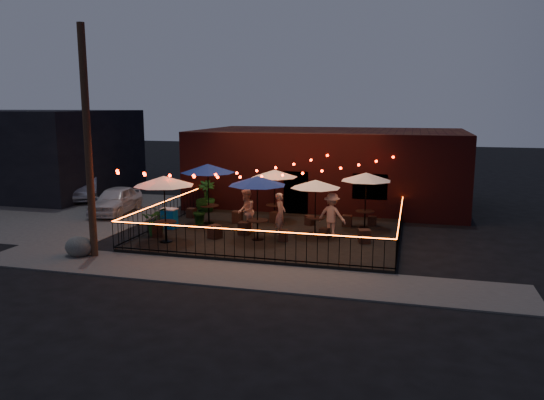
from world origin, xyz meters
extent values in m
plane|color=black|center=(0.00, 0.00, 0.00)|extent=(110.00, 110.00, 0.00)
cube|color=black|center=(0.00, 2.00, 0.07)|extent=(10.00, 8.00, 0.15)
cube|color=#464340|center=(0.00, -3.25, 0.03)|extent=(18.00, 2.50, 0.05)
cube|color=#464340|center=(-12.00, 4.00, 0.01)|extent=(11.00, 12.00, 0.02)
cube|color=#390F0F|center=(1.00, 10.00, 2.00)|extent=(14.00, 8.00, 4.00)
cube|color=black|center=(0.00, 6.12, 1.10)|extent=(1.20, 0.24, 2.20)
cube|color=black|center=(3.50, 6.12, 1.60)|extent=(1.60, 0.24, 1.20)
cube|color=black|center=(-18.00, 9.00, 2.50)|extent=(12.00, 9.00, 5.00)
cylinder|color=#3A2217|center=(-5.40, -2.60, 4.00)|extent=(0.26, 0.26, 8.00)
cube|color=black|center=(0.00, -2.00, 0.23)|extent=(10.00, 0.04, 0.04)
cube|color=black|center=(0.00, -2.00, 1.15)|extent=(10.00, 0.04, 0.04)
cube|color=#FF5410|center=(0.00, -2.00, 1.18)|extent=(10.00, 0.03, 0.02)
cube|color=black|center=(-5.00, 2.00, 0.23)|extent=(0.04, 8.00, 0.04)
cube|color=black|center=(-5.00, 2.00, 1.15)|extent=(0.04, 8.00, 0.04)
cube|color=#FF5410|center=(-5.00, 2.00, 1.18)|extent=(0.03, 8.00, 0.02)
cube|color=black|center=(5.00, 2.00, 0.23)|extent=(0.04, 8.00, 0.04)
cube|color=black|center=(5.00, 2.00, 1.15)|extent=(0.04, 8.00, 0.04)
cube|color=#FF5410|center=(5.00, 2.00, 1.18)|extent=(0.03, 8.00, 0.02)
cylinder|color=black|center=(-3.63, -0.54, 0.17)|extent=(0.46, 0.46, 0.03)
cylinder|color=black|center=(-3.63, -0.54, 0.54)|extent=(0.06, 0.06, 0.76)
cylinder|color=black|center=(-3.63, -0.54, 0.93)|extent=(0.84, 0.84, 0.04)
cylinder|color=black|center=(-3.63, -0.54, 1.41)|extent=(0.05, 0.05, 2.52)
cone|color=white|center=(-3.63, -0.54, 2.51)|extent=(2.47, 2.47, 0.37)
cylinder|color=black|center=(-3.24, 2.89, 0.17)|extent=(0.48, 0.48, 0.03)
cylinder|color=black|center=(-3.24, 2.89, 0.55)|extent=(0.07, 0.07, 0.79)
cylinder|color=black|center=(-3.24, 2.89, 0.96)|extent=(0.87, 0.87, 0.04)
cylinder|color=black|center=(-3.24, 2.89, 1.46)|extent=(0.05, 0.05, 2.62)
cone|color=navy|center=(-3.24, 2.89, 2.61)|extent=(3.17, 3.17, 0.38)
cylinder|color=black|center=(-0.34, 0.70, 0.17)|extent=(0.45, 0.45, 0.03)
cylinder|color=black|center=(-0.34, 0.70, 0.53)|extent=(0.06, 0.06, 0.74)
cylinder|color=black|center=(-0.34, 0.70, 0.91)|extent=(0.82, 0.82, 0.04)
cylinder|color=black|center=(-0.34, 0.70, 1.39)|extent=(0.05, 0.05, 2.47)
cone|color=navy|center=(-0.34, 0.70, 2.47)|extent=(2.68, 2.68, 0.36)
cylinder|color=black|center=(-0.60, 4.29, 0.16)|extent=(0.42, 0.42, 0.03)
cylinder|color=black|center=(-0.60, 4.29, 0.50)|extent=(0.06, 0.06, 0.69)
cylinder|color=black|center=(-0.60, 4.29, 0.86)|extent=(0.76, 0.76, 0.04)
cylinder|color=black|center=(-0.60, 4.29, 1.30)|extent=(0.04, 0.04, 2.29)
cone|color=white|center=(-0.60, 4.29, 2.30)|extent=(2.75, 2.75, 0.33)
cylinder|color=black|center=(1.68, 2.05, 0.16)|extent=(0.41, 0.41, 0.03)
cylinder|color=black|center=(1.68, 2.05, 0.49)|extent=(0.06, 0.06, 0.67)
cylinder|color=black|center=(1.68, 2.05, 0.83)|extent=(0.74, 0.74, 0.04)
cylinder|color=black|center=(1.68, 2.05, 1.26)|extent=(0.04, 0.04, 2.22)
cone|color=white|center=(1.68, 2.05, 2.23)|extent=(2.67, 2.67, 0.32)
cylinder|color=black|center=(3.50, 3.81, 0.16)|extent=(0.43, 0.43, 0.03)
cylinder|color=black|center=(3.50, 3.81, 0.51)|extent=(0.06, 0.06, 0.70)
cylinder|color=black|center=(3.50, 3.81, 0.87)|extent=(0.78, 0.78, 0.04)
cylinder|color=black|center=(3.50, 3.81, 1.32)|extent=(0.04, 0.04, 2.35)
cone|color=white|center=(3.50, 3.81, 2.35)|extent=(2.78, 2.78, 0.34)
cube|color=black|center=(-4.33, 0.15, 0.39)|extent=(0.54, 0.54, 0.49)
cube|color=black|center=(-2.03, 0.49, 0.41)|extent=(0.57, 0.57, 0.52)
cube|color=black|center=(-4.50, 3.87, 0.37)|extent=(0.41, 0.41, 0.44)
cube|color=black|center=(-2.08, 3.40, 0.41)|extent=(0.48, 0.48, 0.51)
cube|color=black|center=(-1.09, 1.36, 0.41)|extent=(0.46, 0.46, 0.52)
cube|color=black|center=(0.68, 0.76, 0.37)|extent=(0.44, 0.44, 0.44)
cube|color=black|center=(-0.43, 3.83, 0.39)|extent=(0.52, 0.52, 0.48)
cube|color=black|center=(1.13, 3.77, 0.35)|extent=(0.46, 0.46, 0.41)
cube|color=black|center=(2.14, 1.56, 0.35)|extent=(0.42, 0.42, 0.40)
cube|color=black|center=(3.72, 1.30, 0.41)|extent=(0.53, 0.53, 0.51)
cube|color=black|center=(2.74, 3.94, 0.39)|extent=(0.40, 0.40, 0.47)
cube|color=black|center=(3.77, 4.35, 0.35)|extent=(0.36, 0.36, 0.40)
imported|color=#E4AB97|center=(0.31, 1.75, 1.00)|extent=(0.41, 0.62, 1.70)
imported|color=tan|center=(-1.11, 1.65, 1.06)|extent=(0.85, 1.00, 1.82)
imported|color=#DEA38D|center=(2.37, 1.91, 1.03)|extent=(1.27, 0.93, 1.76)
imported|color=#123E0D|center=(-4.41, 0.29, 0.75)|extent=(1.31, 1.21, 1.21)
imported|color=#1A4111|center=(-3.52, 2.63, 0.75)|extent=(0.68, 0.56, 1.21)
imported|color=#15330D|center=(-4.37, 5.42, 0.91)|extent=(1.09, 1.09, 1.52)
cube|color=#0751B2|center=(-4.50, 1.57, 0.56)|extent=(0.65, 0.49, 0.82)
cube|color=silver|center=(-4.50, 1.57, 0.99)|extent=(0.70, 0.54, 0.05)
ellipsoid|color=#43423E|center=(-5.93, -2.73, 0.37)|extent=(1.16, 1.07, 0.74)
imported|color=white|center=(-8.79, 4.43, 0.67)|extent=(2.09, 4.10, 1.34)
imported|color=gray|center=(-12.66, 7.47, 0.68)|extent=(3.42, 4.26, 1.36)
camera|label=1|loc=(5.40, -18.51, 5.30)|focal=35.00mm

